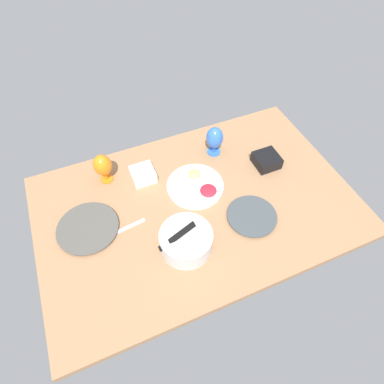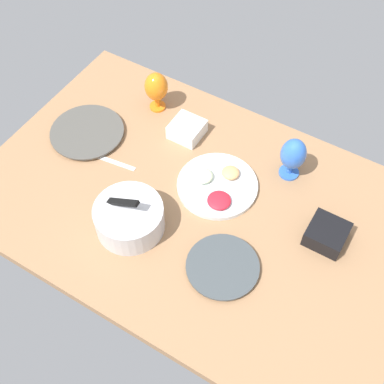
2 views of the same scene
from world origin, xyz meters
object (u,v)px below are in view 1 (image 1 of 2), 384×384
Objects in this scene: dinner_plate_left at (252,216)px; hurricane_glass_orange at (103,166)px; hurricane_glass_blue at (215,138)px; fruit_platter at (195,186)px; dinner_plate_right at (88,228)px; mixing_bowl at (186,240)px; square_bowl_black at (267,160)px; square_bowl_white at (143,174)px.

hurricane_glass_orange reaches higher than dinner_plate_left.
hurricane_glass_blue and hurricane_glass_orange have the same top height.
dinner_plate_right is at bearing 3.63° from fruit_platter.
fruit_platter is 1.68× the size of hurricane_glass_blue.
hurricane_glass_blue reaches higher than fruit_platter.
hurricane_glass_orange is (60.04, -52.19, 9.99)cm from dinner_plate_left.
hurricane_glass_blue is at bearing 176.44° from hurricane_glass_orange.
mixing_bowl is 1.42× the size of hurricane_glass_orange.
hurricane_glass_blue is (-37.99, -50.43, 5.01)cm from mixing_bowl.
hurricane_glass_blue is 31.23cm from square_bowl_black.
dinner_plate_left is at bearing 139.00° from hurricane_glass_orange.
dinner_plate_right is 82.09cm from hurricane_glass_blue.
fruit_platter is at bearing -57.62° from dinner_plate_left.
hurricane_glass_orange is 88.62cm from square_bowl_black.
fruit_platter reaches higher than dinner_plate_left.
square_bowl_black is at bearing 164.35° from hurricane_glass_orange.
square_bowl_white is at bearing -83.36° from mixing_bowl.
dinner_plate_left is 80.17cm from hurricane_glass_orange.
square_bowl_white is (43.52, 2.95, -7.38)cm from hurricane_glass_blue.
hurricane_glass_blue is 62.23cm from hurricane_glass_orange.
dinner_plate_left is at bearing 161.90° from dinner_plate_right.
mixing_bowl reaches higher than square_bowl_white.
mixing_bowl is (-40.05, 26.94, 4.73)cm from dinner_plate_right.
mixing_bowl is at bearing 26.58° from square_bowl_black.
fruit_platter is at bearing -176.37° from dinner_plate_right.
hurricane_glass_blue is at bearing -126.99° from mixing_bowl.
dinner_plate_right is 1.18× the size of mixing_bowl.
hurricane_glass_blue is at bearing -135.47° from fruit_platter.
mixing_bowl is at bearing 3.36° from dinner_plate_left.
dinner_plate_right is at bearing -33.92° from mixing_bowl.
dinner_plate_left is 1.89× the size of square_bowl_black.
fruit_platter is 2.31× the size of square_bowl_black.
dinner_plate_left is at bearing 132.41° from square_bowl_white.
dinner_plate_left is 0.83× the size of dinner_plate_right.
mixing_bowl is at bearing 113.95° from hurricane_glass_orange.
mixing_bowl is 68.16cm from square_bowl_black.
square_bowl_white is (5.52, -47.49, -2.38)cm from mixing_bowl.
square_bowl_black is (-100.98, -3.54, 2.59)cm from dinner_plate_right.
mixing_bowl is 1.41× the size of hurricane_glass_blue.
square_bowl_black reaches higher than square_bowl_white.
fruit_platter is at bearing -0.18° from square_bowl_black.
square_bowl_white is at bearing 159.89° from hurricane_glass_orange.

